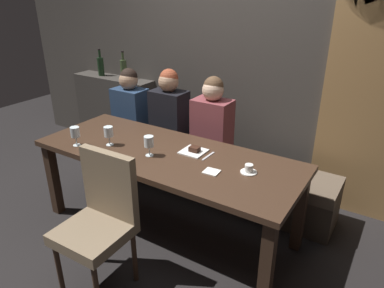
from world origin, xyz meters
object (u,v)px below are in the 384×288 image
wine_glass_center_front (149,142)px  fork_on_table (208,156)px  chair_near_side (100,215)px  wine_bottle_dark_red (101,66)px  wine_glass_near_left (75,133)px  wine_glass_far_left (109,132)px  espresso_cup (249,169)px  banquette_bench (208,173)px  diner_far_end (212,119)px  wine_bottle_pale_label (124,69)px  dessert_plate (194,151)px  dining_table (166,162)px  diner_bearded (169,109)px  diner_redhead (130,104)px

wine_glass_center_front → fork_on_table: bearing=30.3°
chair_near_side → wine_bottle_dark_red: size_ratio=3.01×
wine_glass_near_left → wine_glass_far_left: same height
wine_glass_center_front → espresso_cup: size_ratio=1.37×
banquette_bench → wine_glass_center_front: (-0.07, -0.82, 0.63)m
chair_near_side → diner_far_end: size_ratio=1.27×
wine_glass_far_left → fork_on_table: wine_glass_far_left is taller
wine_bottle_pale_label → dessert_plate: 1.85m
dining_table → fork_on_table: size_ratio=12.94×
diner_bearded → dessert_plate: bearing=-41.5°
wine_bottle_dark_red → diner_redhead: bearing=-24.1°
diner_bearded → dessert_plate: 0.89m
diner_bearded → banquette_bench: bearing=-0.9°
wine_glass_far_left → espresso_cup: size_ratio=1.37×
dessert_plate → diner_bearded: bearing=138.5°
dining_table → wine_bottle_pale_label: bearing=142.6°
chair_near_side → diner_far_end: bearing=87.9°
espresso_cup → dessert_plate: 0.52m
wine_glass_near_left → wine_glass_center_front: bearing=15.1°
wine_bottle_pale_label → espresso_cup: 2.33m
espresso_cup → fork_on_table: bearing=168.9°
diner_far_end → wine_bottle_pale_label: size_ratio=2.36×
chair_near_side → diner_redhead: diner_redhead is taller
chair_near_side → wine_bottle_dark_red: wine_bottle_dark_red is taller
wine_glass_center_front → dessert_plate: bearing=42.3°
chair_near_side → wine_glass_center_front: (-0.05, 0.60, 0.30)m
wine_glass_center_front → dessert_plate: (0.26, 0.24, -0.10)m
chair_near_side → dessert_plate: size_ratio=5.16×
wine_bottle_pale_label → wine_glass_far_left: size_ratio=1.99×
wine_glass_center_front → espresso_cup: (0.78, 0.16, -0.09)m
chair_near_side → espresso_cup: size_ratio=8.17×
wine_bottle_pale_label → wine_glass_near_left: (0.66, -1.34, -0.22)m
diner_redhead → wine_glass_far_left: 0.96m
espresso_cup → dessert_plate: size_ratio=0.63×
diner_bearded → wine_glass_near_left: diner_bearded is taller
banquette_bench → wine_glass_near_left: (-0.71, -0.99, 0.62)m
wine_bottle_dark_red → wine_glass_center_front: bearing=-34.6°
wine_glass_center_front → wine_glass_near_left: bearing=-164.9°
banquette_bench → diner_far_end: 0.59m
dining_table → wine_glass_center_front: bearing=-122.0°
wine_glass_near_left → wine_glass_center_front: 0.66m
diner_bearded → wine_bottle_pale_label: (-0.90, 0.34, 0.25)m
dining_table → wine_bottle_dark_red: wine_bottle_dark_red is taller
chair_near_side → diner_redhead: bearing=124.2°
wine_glass_far_left → diner_redhead: bearing=121.1°
chair_near_side → fork_on_table: bearing=67.4°
diner_far_end → wine_glass_far_left: 0.99m
wine_glass_near_left → fork_on_table: 1.12m
fork_on_table → banquette_bench: bearing=120.9°
diner_far_end → fork_on_table: diner_far_end is taller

